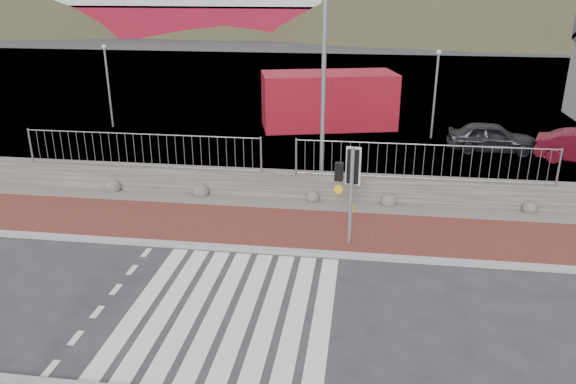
# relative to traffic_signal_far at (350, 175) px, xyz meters

# --- Properties ---
(ground) EXTENTS (220.00, 220.00, 0.00)m
(ground) POSITION_rel_traffic_signal_far_xyz_m (-2.51, -3.79, -2.09)
(ground) COLOR #28282B
(ground) RESTS_ON ground
(sidewalk_far) EXTENTS (40.00, 3.00, 0.08)m
(sidewalk_far) POSITION_rel_traffic_signal_far_xyz_m (-2.51, 0.71, -2.05)
(sidewalk_far) COLOR maroon
(sidewalk_far) RESTS_ON ground
(kerb_far) EXTENTS (40.00, 0.25, 0.12)m
(kerb_far) POSITION_rel_traffic_signal_far_xyz_m (-2.51, -0.79, -2.04)
(kerb_far) COLOR gray
(kerb_far) RESTS_ON ground
(zebra_crossing) EXTENTS (4.62, 5.60, 0.01)m
(zebra_crossing) POSITION_rel_traffic_signal_far_xyz_m (-2.51, -3.79, -2.08)
(zebra_crossing) COLOR silver
(zebra_crossing) RESTS_ON ground
(gravel_strip) EXTENTS (40.00, 1.50, 0.06)m
(gravel_strip) POSITION_rel_traffic_signal_far_xyz_m (-2.51, 2.71, -2.06)
(gravel_strip) COLOR #59544C
(gravel_strip) RESTS_ON ground
(stone_wall) EXTENTS (40.00, 0.60, 0.90)m
(stone_wall) POSITION_rel_traffic_signal_far_xyz_m (-2.51, 3.51, -1.64)
(stone_wall) COLOR #454039
(stone_wall) RESTS_ON ground
(railing) EXTENTS (18.07, 0.07, 1.22)m
(railing) POSITION_rel_traffic_signal_far_xyz_m (-2.51, 3.36, -0.27)
(railing) COLOR gray
(railing) RESTS_ON stone_wall
(quay) EXTENTS (120.00, 40.00, 0.50)m
(quay) POSITION_rel_traffic_signal_far_xyz_m (-2.51, 24.11, -2.09)
(quay) COLOR #4C4C4F
(quay) RESTS_ON ground
(water) EXTENTS (220.00, 50.00, 0.05)m
(water) POSITION_rel_traffic_signal_far_xyz_m (-2.51, 59.11, -2.09)
(water) COLOR #3F4C54
(water) RESTS_ON ground
(hills_backdrop) EXTENTS (254.00, 90.00, 100.00)m
(hills_backdrop) POSITION_rel_traffic_signal_far_xyz_m (4.23, 84.11, -25.14)
(hills_backdrop) COLOR #2D331E
(hills_backdrop) RESTS_ON ground
(traffic_signal_far) EXTENTS (0.71, 0.32, 2.89)m
(traffic_signal_far) POSITION_rel_traffic_signal_far_xyz_m (0.00, 0.00, 0.00)
(traffic_signal_far) COLOR gray
(traffic_signal_far) RESTS_ON ground
(streetlight) EXTENTS (1.90, 0.44, 8.94)m
(streetlight) POSITION_rel_traffic_signal_far_xyz_m (-0.97, 4.33, 2.94)
(streetlight) COLOR gray
(streetlight) RESTS_ON ground
(shipping_container) EXTENTS (7.08, 4.31, 2.75)m
(shipping_container) POSITION_rel_traffic_signal_far_xyz_m (-1.55, 13.61, -0.71)
(shipping_container) COLOR maroon
(shipping_container) RESTS_ON ground
(car_a) EXTENTS (3.86, 1.72, 1.29)m
(car_a) POSITION_rel_traffic_signal_far_xyz_m (5.86, 10.20, -1.45)
(car_a) COLOR black
(car_a) RESTS_ON ground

